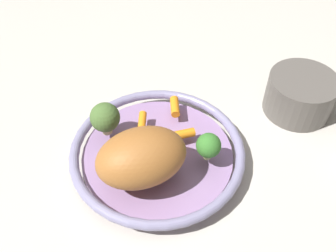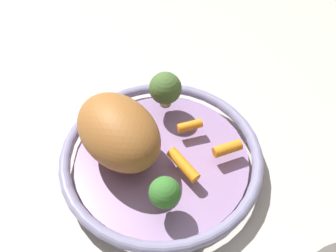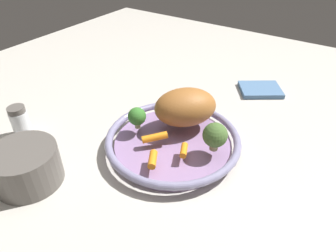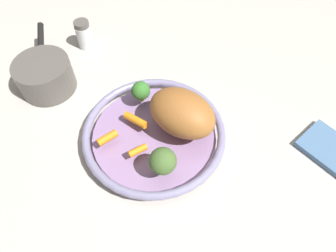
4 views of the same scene
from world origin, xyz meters
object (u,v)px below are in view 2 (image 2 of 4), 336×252
baby_carrot_back (183,165)px  broccoli_floret_large (165,193)px  serving_bowl (161,158)px  baby_carrot_center (190,126)px  baby_carrot_left (227,149)px  roast_chicken_piece (118,131)px  broccoli_floret_edge (165,89)px

baby_carrot_back → broccoli_floret_large: 0.07m
baby_carrot_back → serving_bowl: bearing=-124.0°
baby_carrot_center → broccoli_floret_large: bearing=-7.4°
baby_carrot_left → baby_carrot_back: baby_carrot_back is taller
baby_carrot_center → baby_carrot_back: 0.08m
baby_carrot_left → baby_carrot_back: size_ratio=0.76×
roast_chicken_piece → baby_carrot_center: 0.12m
roast_chicken_piece → baby_carrot_back: (0.02, 0.10, -0.04)m
serving_bowl → baby_carrot_back: 0.05m
roast_chicken_piece → baby_carrot_back: 0.11m
baby_carrot_back → broccoli_floret_large: broccoli_floret_large is taller
baby_carrot_left → broccoli_floret_edge: (-0.09, -0.11, 0.03)m
baby_carrot_left → broccoli_floret_large: 0.13m
serving_bowl → broccoli_floret_edge: 0.12m
roast_chicken_piece → baby_carrot_center: (-0.06, 0.10, -0.04)m
serving_bowl → broccoli_floret_large: bearing=12.5°
serving_bowl → baby_carrot_center: bearing=144.1°
baby_carrot_back → broccoli_floret_edge: size_ratio=0.89×
baby_carrot_left → broccoli_floret_edge: size_ratio=0.68×
serving_bowl → baby_carrot_center: 0.07m
serving_bowl → broccoli_floret_edge: bearing=-174.6°
baby_carrot_back → broccoli_floret_large: (0.06, -0.02, 0.02)m
baby_carrot_center → broccoli_floret_edge: size_ratio=0.61×
serving_bowl → broccoli_floret_edge: (-0.10, -0.01, 0.06)m
broccoli_floret_edge → broccoli_floret_large: (0.19, 0.03, -0.01)m
baby_carrot_left → broccoli_floret_large: bearing=-37.9°
baby_carrot_center → broccoli_floret_edge: broccoli_floret_edge is taller
serving_bowl → roast_chicken_piece: bearing=-85.1°
roast_chicken_piece → baby_carrot_left: 0.17m
serving_bowl → baby_carrot_left: size_ratio=7.10×
baby_carrot_center → baby_carrot_back: baby_carrot_back is taller
baby_carrot_left → baby_carrot_center: bearing=-121.5°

